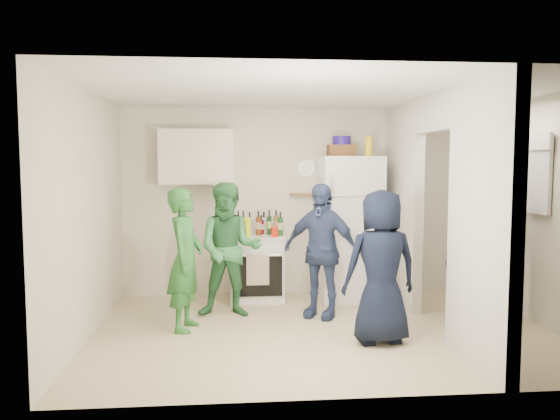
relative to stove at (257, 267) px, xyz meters
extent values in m
plane|color=#C6B38B|center=(0.64, -1.37, -0.42)|extent=(4.80, 4.80, 0.00)
plane|color=silver|center=(0.64, 0.33, 0.83)|extent=(4.80, 0.00, 4.80)
plane|color=silver|center=(0.64, -3.07, 0.83)|extent=(4.80, 0.00, 4.80)
plane|color=silver|center=(-1.76, -1.37, 0.83)|extent=(0.00, 3.40, 3.40)
plane|color=silver|center=(3.04, -1.37, 0.83)|extent=(0.00, 3.40, 3.40)
plane|color=white|center=(0.64, -1.37, 2.08)|extent=(4.80, 4.80, 0.00)
cube|color=silver|center=(1.84, -0.27, 0.83)|extent=(0.12, 1.20, 2.50)
cube|color=silver|center=(1.84, -2.47, 0.83)|extent=(0.12, 1.20, 2.50)
cube|color=silver|center=(1.84, -1.37, 1.88)|extent=(0.12, 1.00, 0.40)
cube|color=white|center=(0.00, 0.00, 0.00)|extent=(0.71, 0.59, 0.85)
cube|color=silver|center=(-0.76, 0.15, 1.43)|extent=(0.95, 0.34, 0.70)
cube|color=white|center=(1.21, -0.03, 0.51)|extent=(0.76, 0.74, 1.86)
cube|color=brown|center=(1.11, 0.02, 1.51)|extent=(0.35, 0.25, 0.15)
cylinder|color=navy|center=(1.11, 0.02, 1.64)|extent=(0.24, 0.24, 0.11)
cylinder|color=yellow|center=(1.43, -0.13, 1.56)|extent=(0.09, 0.09, 0.25)
cylinder|color=white|center=(0.69, 0.31, 1.28)|extent=(0.22, 0.02, 0.22)
cube|color=olive|center=(0.64, 0.28, 0.93)|extent=(0.35, 0.08, 0.03)
cube|color=black|center=(3.02, -1.17, 1.23)|extent=(0.03, 0.70, 0.80)
cube|color=white|center=(3.01, -1.17, 1.23)|extent=(0.04, 0.76, 0.86)
cube|color=white|center=(2.98, -1.17, 1.58)|extent=(0.04, 0.82, 0.18)
cylinder|color=#D0E313|center=(-0.12, -0.22, 0.55)|extent=(0.09, 0.09, 0.25)
cylinder|color=red|center=(0.22, -0.20, 0.48)|extent=(0.09, 0.09, 0.12)
imported|color=#2C702D|center=(-0.81, -1.21, 0.33)|extent=(0.46, 0.61, 1.51)
imported|color=#3A8649|center=(-0.34, -0.74, 0.35)|extent=(0.80, 0.65, 1.55)
imported|color=navy|center=(0.70, -0.86, 0.35)|extent=(0.97, 0.80, 1.54)
imported|color=black|center=(1.14, -1.82, 0.34)|extent=(0.79, 0.55, 1.52)
imported|color=black|center=(2.36, -1.24, 0.41)|extent=(0.73, 1.14, 1.67)
cylinder|color=brown|center=(-0.27, 0.11, 0.55)|extent=(0.06, 0.06, 0.25)
cylinder|color=#27521B|center=(-0.17, -0.09, 0.58)|extent=(0.06, 0.06, 0.32)
cylinder|color=silver|center=(-0.08, 0.15, 0.56)|extent=(0.06, 0.06, 0.28)
cylinder|color=#633111|center=(0.03, -0.04, 0.58)|extent=(0.07, 0.07, 0.32)
cylinder|color=#AFBBC2|center=(0.11, 0.18, 0.56)|extent=(0.08, 0.08, 0.28)
cylinder|color=#13361B|center=(0.17, 0.01, 0.58)|extent=(0.06, 0.06, 0.32)
cylinder|color=olive|center=(0.27, 0.13, 0.58)|extent=(0.07, 0.07, 0.31)
cylinder|color=silver|center=(-0.30, -0.11, 0.54)|extent=(0.06, 0.06, 0.24)
cylinder|color=#590F10|center=(0.06, 0.09, 0.55)|extent=(0.08, 0.08, 0.25)
cylinder|color=#1D571F|center=(0.30, -0.08, 0.57)|extent=(0.07, 0.07, 0.30)
cylinder|color=brown|center=(-0.23, 0.04, 0.58)|extent=(0.06, 0.06, 0.31)
camera|label=1|loc=(-0.31, -6.97, 1.34)|focal=35.00mm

